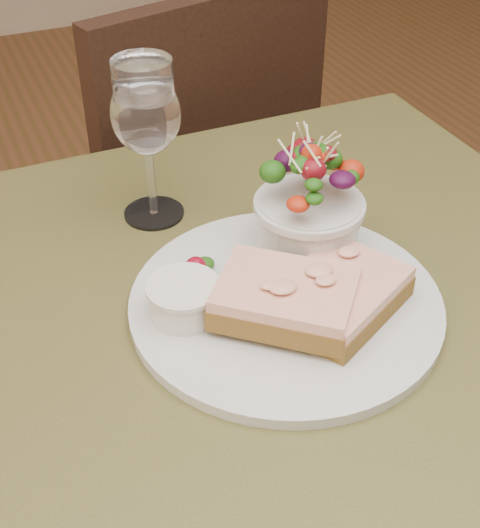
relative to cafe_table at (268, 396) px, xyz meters
name	(u,v)px	position (x,y,z in m)	size (l,w,h in m)	color
cafe_table	(268,396)	(0.00, 0.00, 0.00)	(0.80, 0.80, 0.75)	#413C1C
chair_far	(170,273)	(0.10, 0.67, -0.36)	(0.51, 0.51, 0.90)	black
dinner_plate	(286,303)	(0.02, 0.02, 0.11)	(0.31, 0.31, 0.01)	silver
sandwich_front	(339,294)	(0.06, -0.02, 0.13)	(0.16, 0.14, 0.03)	#4A3113
sandwich_back	(286,298)	(0.01, -0.01, 0.14)	(0.16, 0.15, 0.03)	#4A3113
ramekin	(184,298)	(-0.07, 0.04, 0.13)	(0.07, 0.07, 0.04)	silver
salad_bowl	(310,202)	(0.08, 0.08, 0.17)	(0.11, 0.11, 0.13)	silver
garnish	(202,264)	(-0.03, 0.09, 0.12)	(0.05, 0.04, 0.02)	#133C0A
wine_glass	(146,119)	(-0.04, 0.23, 0.22)	(0.08, 0.08, 0.18)	white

